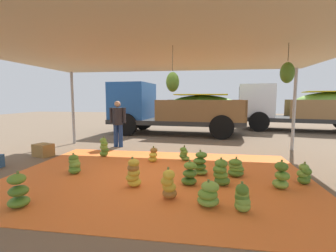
{
  "coord_description": "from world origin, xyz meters",
  "views": [
    {
      "loc": [
        0.97,
        -4.92,
        1.66
      ],
      "look_at": [
        -0.15,
        2.47,
        0.81
      ],
      "focal_mm": 25.81,
      "sensor_mm": 36.0,
      "label": 1
    }
  ],
  "objects": [
    {
      "name": "banana_bunch_13",
      "position": [
        1.31,
        -0.33,
        0.24
      ],
      "size": [
        0.4,
        0.37,
        0.53
      ],
      "color": "#477523",
      "rests_on": "tarp_orange"
    },
    {
      "name": "crate_0",
      "position": [
        -3.62,
        1.31,
        0.18
      ],
      "size": [
        0.6,
        0.53,
        0.36
      ],
      "primitive_type": "cube",
      "rotation": [
        0.0,
        0.0,
        -0.31
      ],
      "color": "olive",
      "rests_on": "ground"
    },
    {
      "name": "banana_bunch_7",
      "position": [
        1.54,
        -1.4,
        0.21
      ],
      "size": [
        0.3,
        0.3,
        0.45
      ],
      "color": "#75A83D",
      "rests_on": "tarp_orange"
    },
    {
      "name": "banana_bunch_10",
      "position": [
        2.91,
        -0.02,
        0.19
      ],
      "size": [
        0.33,
        0.34,
        0.44
      ],
      "color": "#477523",
      "rests_on": "tarp_orange"
    },
    {
      "name": "cargo_truck_main",
      "position": [
        -0.53,
        6.36,
        1.21
      ],
      "size": [
        6.3,
        2.95,
        2.4
      ],
      "color": "#2D2D2D",
      "rests_on": "ground"
    },
    {
      "name": "banana_bunch_8",
      "position": [
        0.71,
        -0.41,
        0.21
      ],
      "size": [
        0.39,
        0.39,
        0.49
      ],
      "color": "#477523",
      "rests_on": "tarp_orange"
    },
    {
      "name": "banana_bunch_0",
      "position": [
        0.9,
        0.23,
        0.24
      ],
      "size": [
        0.42,
        0.43,
        0.56
      ],
      "color": "#75A83D",
      "rests_on": "tarp_orange"
    },
    {
      "name": "banana_bunch_2",
      "position": [
        -1.86,
        -0.08,
        0.21
      ],
      "size": [
        0.37,
        0.4,
        0.46
      ],
      "color": "#518428",
      "rests_on": "tarp_orange"
    },
    {
      "name": "banana_bunch_12",
      "position": [
        -0.34,
        1.13,
        0.18
      ],
      "size": [
        0.3,
        0.3,
        0.43
      ],
      "color": "gold",
      "rests_on": "tarp_orange"
    },
    {
      "name": "banana_bunch_4",
      "position": [
        1.66,
        0.27,
        0.18
      ],
      "size": [
        0.44,
        0.45,
        0.42
      ],
      "color": "#477523",
      "rests_on": "tarp_orange"
    },
    {
      "name": "banana_bunch_9",
      "position": [
        1.06,
        -1.3,
        0.19
      ],
      "size": [
        0.39,
        0.39,
        0.43
      ],
      "color": "#75A83D",
      "rests_on": "tarp_orange"
    },
    {
      "name": "ground_plane",
      "position": [
        0.0,
        3.0,
        0.0
      ],
      "size": [
        40.0,
        40.0,
        0.0
      ],
      "primitive_type": "plane",
      "color": "brown"
    },
    {
      "name": "banana_bunch_5",
      "position": [
        -1.86,
        1.52,
        0.26
      ],
      "size": [
        0.32,
        0.3,
        0.58
      ],
      "color": "#518428",
      "rests_on": "tarp_orange"
    },
    {
      "name": "tarp_orange",
      "position": [
        0.0,
        0.0,
        0.01
      ],
      "size": [
        6.36,
        4.65,
        0.01
      ],
      "primitive_type": "cube",
      "color": "orange",
      "rests_on": "ground"
    },
    {
      "name": "banana_bunch_6",
      "position": [
        -0.33,
        -0.67,
        0.26
      ],
      "size": [
        0.38,
        0.37,
        0.57
      ],
      "color": "gold",
      "rests_on": "tarp_orange"
    },
    {
      "name": "banana_bunch_3",
      "position": [
        -1.81,
        -1.78,
        0.25
      ],
      "size": [
        0.39,
        0.38,
        0.57
      ],
      "color": "#518428",
      "rests_on": "tarp_orange"
    },
    {
      "name": "banana_bunch_1",
      "position": [
        0.45,
        1.38,
        0.18
      ],
      "size": [
        0.33,
        0.3,
        0.42
      ],
      "color": "#6B9E38",
      "rests_on": "tarp_orange"
    },
    {
      "name": "cargo_truck_far",
      "position": [
        5.84,
        8.43,
        1.25
      ],
      "size": [
        6.59,
        3.55,
        2.4
      ],
      "color": "#2D2D2D",
      "rests_on": "ground"
    },
    {
      "name": "worker_0",
      "position": [
        -1.96,
        2.94,
        0.92
      ],
      "size": [
        0.58,
        0.35,
        1.58
      ],
      "color": "navy",
      "rests_on": "ground"
    },
    {
      "name": "tent_canopy",
      "position": [
        0.02,
        -0.09,
        2.59
      ],
      "size": [
        8.0,
        7.0,
        2.67
      ],
      "color": "#9EA0A5",
      "rests_on": "ground"
    },
    {
      "name": "banana_bunch_11",
      "position": [
        0.41,
        -1.13,
        0.24
      ],
      "size": [
        0.32,
        0.33,
        0.54
      ],
      "color": "#996628",
      "rests_on": "tarp_orange"
    },
    {
      "name": "banana_bunch_14",
      "position": [
        2.38,
        -0.38,
        0.24
      ],
      "size": [
        0.34,
        0.38,
        0.55
      ],
      "color": "#75A83D",
      "rests_on": "tarp_orange"
    }
  ]
}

